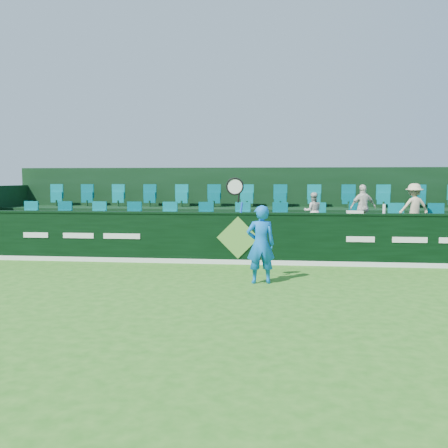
# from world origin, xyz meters

# --- Properties ---
(ground) EXTENTS (60.00, 60.00, 0.00)m
(ground) POSITION_xyz_m (0.00, 0.00, 0.00)
(ground) COLOR #256919
(ground) RESTS_ON ground
(sponsor_hoarding) EXTENTS (16.00, 0.25, 1.35)m
(sponsor_hoarding) POSITION_xyz_m (0.00, 4.00, 0.67)
(sponsor_hoarding) COLOR black
(sponsor_hoarding) RESTS_ON ground
(stand_tier_front) EXTENTS (16.00, 2.00, 0.80)m
(stand_tier_front) POSITION_xyz_m (0.00, 5.10, 0.40)
(stand_tier_front) COLOR black
(stand_tier_front) RESTS_ON ground
(stand_tier_back) EXTENTS (16.00, 1.80, 1.30)m
(stand_tier_back) POSITION_xyz_m (0.00, 7.00, 0.65)
(stand_tier_back) COLOR black
(stand_tier_back) RESTS_ON ground
(stand_rear) EXTENTS (16.00, 4.10, 2.60)m
(stand_rear) POSITION_xyz_m (0.00, 7.44, 1.22)
(stand_rear) COLOR black
(stand_rear) RESTS_ON ground
(seat_row_front) EXTENTS (13.50, 0.50, 0.60)m
(seat_row_front) POSITION_xyz_m (0.00, 5.50, 1.10)
(seat_row_front) COLOR #07777E
(seat_row_front) RESTS_ON stand_tier_front
(seat_row_back) EXTENTS (13.50, 0.50, 0.60)m
(seat_row_back) POSITION_xyz_m (0.00, 7.30, 1.60)
(seat_row_back) COLOR #07777E
(seat_row_back) RESTS_ON stand_tier_back
(tennis_player) EXTENTS (1.09, 0.50, 2.26)m
(tennis_player) POSITION_xyz_m (0.67, 1.61, 0.85)
(tennis_player) COLOR blue
(tennis_player) RESTS_ON ground
(spectator_left) EXTENTS (0.54, 0.43, 1.04)m
(spectator_left) POSITION_xyz_m (1.99, 5.12, 1.32)
(spectator_left) COLOR silver
(spectator_left) RESTS_ON stand_tier_front
(spectator_middle) EXTENTS (0.80, 0.52, 1.26)m
(spectator_middle) POSITION_xyz_m (3.34, 5.12, 1.43)
(spectator_middle) COLOR white
(spectator_middle) RESTS_ON stand_tier_front
(spectator_right) EXTENTS (0.92, 0.64, 1.29)m
(spectator_right) POSITION_xyz_m (4.69, 5.12, 1.45)
(spectator_right) COLOR beige
(spectator_right) RESTS_ON stand_tier_front
(towel) EXTENTS (0.40, 0.26, 0.06)m
(towel) POSITION_xyz_m (2.96, 4.00, 1.38)
(towel) COLOR silver
(towel) RESTS_ON sponsor_hoarding
(drinks_bottle) EXTENTS (0.07, 0.07, 0.24)m
(drinks_bottle) POSITION_xyz_m (3.68, 4.00, 1.47)
(drinks_bottle) COLOR silver
(drinks_bottle) RESTS_ON sponsor_hoarding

